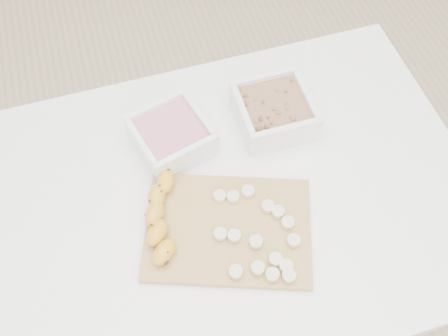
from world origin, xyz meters
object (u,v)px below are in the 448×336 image
object	(u,v)px
table	(228,216)
bowl_yogurt	(172,135)
bowl_granola	(274,111)
cutting_board	(228,229)
banana	(161,217)

from	to	relation	value
table	bowl_yogurt	world-z (taller)	bowl_yogurt
table	bowl_yogurt	bearing A→B (deg)	116.67
bowl_granola	table	bearing A→B (deg)	-134.83
table	cutting_board	size ratio (longest dim) A/B	3.20
bowl_granola	cutting_board	xyz separation A→B (m)	(-0.17, -0.22, -0.03)
bowl_granola	banana	distance (m)	0.33
bowl_granola	cutting_board	distance (m)	0.28
cutting_board	banana	xyz separation A→B (m)	(-0.12, 0.05, 0.02)
banana	bowl_granola	bearing A→B (deg)	56.79
bowl_yogurt	cutting_board	size ratio (longest dim) A/B	0.56
table	cutting_board	bearing A→B (deg)	-107.68
bowl_yogurt	banana	xyz separation A→B (m)	(-0.06, -0.17, -0.00)
bowl_yogurt	bowl_granola	xyz separation A→B (m)	(0.22, -0.00, 0.00)
bowl_granola	banana	bearing A→B (deg)	-149.36
bowl_granola	cutting_board	world-z (taller)	bowl_granola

